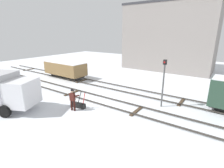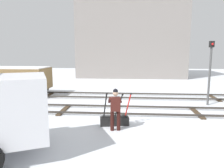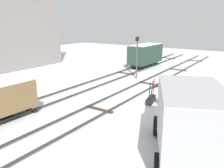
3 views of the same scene
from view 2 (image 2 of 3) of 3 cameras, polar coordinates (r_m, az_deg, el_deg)
ground_plane at (r=11.15m, az=4.61°, el=-7.71°), size 60.00×60.00×0.00m
track_main_line at (r=11.12m, az=4.61°, el=-7.18°), size 44.00×1.94×0.18m
track_siding_near at (r=14.73m, az=4.58°, el=-3.20°), size 44.00×1.94×0.18m
switch_lever_frame at (r=9.16m, az=0.73°, el=-9.75°), size 1.39×0.57×1.45m
rail_worker at (r=8.40m, az=0.93°, el=-6.33°), size 0.61×0.73×1.72m
signal_post at (r=13.51m, az=25.31°, el=4.38°), size 0.24×0.32×3.78m
apartment_building at (r=28.03m, az=5.20°, el=12.55°), size 13.54×7.00×10.07m
freight_car_mid_siding at (r=16.97m, az=-26.60°, el=1.27°), size 5.85×2.37×2.08m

